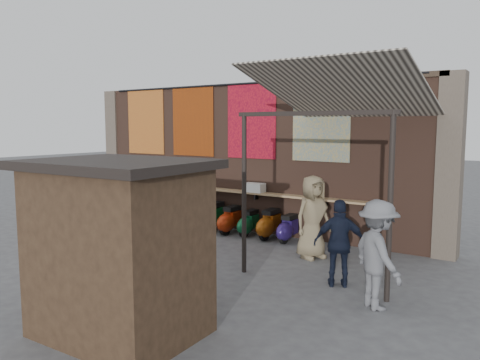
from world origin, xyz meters
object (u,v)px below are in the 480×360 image
at_px(scooter_stool_0, 151,210).
at_px(scooter_stool_6, 249,223).
at_px(scooter_stool_5, 230,220).
at_px(diner_left, 165,198).
at_px(shelf_box, 254,188).
at_px(scooter_stool_8, 288,229).
at_px(scooter_stool_3, 195,214).
at_px(scooter_stool_2, 182,211).
at_px(scooter_stool_4, 213,217).
at_px(scooter_stool_7, 269,224).
at_px(scooter_stool_1, 165,210).
at_px(diner_right, 179,200).
at_px(shopper_navy, 340,243).
at_px(market_stall, 119,253).
at_px(shopper_grey, 378,255).
at_px(shopper_tan, 313,217).

bearing_deg(scooter_stool_0, scooter_stool_6, 1.18).
distance_m(scooter_stool_5, diner_left, 2.09).
xyz_separation_m(shelf_box, scooter_stool_8, (1.18, -0.29, -0.91)).
distance_m(shelf_box, scooter_stool_3, 1.97).
bearing_deg(scooter_stool_2, scooter_stool_4, -2.64).
height_order(scooter_stool_5, scooter_stool_7, scooter_stool_7).
bearing_deg(scooter_stool_1, scooter_stool_7, 1.43).
height_order(scooter_stool_0, scooter_stool_2, scooter_stool_2).
height_order(scooter_stool_7, diner_right, diner_right).
height_order(shelf_box, scooter_stool_1, shelf_box).
bearing_deg(scooter_stool_5, scooter_stool_1, -179.65).
bearing_deg(scooter_stool_8, scooter_stool_1, -179.22).
bearing_deg(scooter_stool_5, scooter_stool_4, 178.31).
bearing_deg(scooter_stool_1, scooter_stool_2, 8.38).
distance_m(scooter_stool_4, scooter_stool_5, 0.59).
relative_size(scooter_stool_5, scooter_stool_7, 0.97).
distance_m(scooter_stool_7, scooter_stool_8, 0.56).
bearing_deg(scooter_stool_4, scooter_stool_6, 2.51).
bearing_deg(scooter_stool_3, shopper_navy, -23.86).
bearing_deg(shelf_box, scooter_stool_8, -13.96).
xyz_separation_m(scooter_stool_2, market_stall, (3.96, -5.88, 0.72)).
bearing_deg(scooter_stool_7, scooter_stool_2, -179.96).
xyz_separation_m(scooter_stool_1, scooter_stool_6, (2.87, 0.08, -0.06)).
height_order(scooter_stool_1, scooter_stool_2, scooter_stool_2).
height_order(scooter_stool_2, scooter_stool_6, scooter_stool_2).
distance_m(scooter_stool_2, diner_left, 0.65).
bearing_deg(scooter_stool_2, shelf_box, 6.55).
relative_size(scooter_stool_2, diner_right, 0.53).
height_order(shelf_box, scooter_stool_6, shelf_box).
bearing_deg(market_stall, shopper_grey, 45.86).
height_order(shelf_box, scooter_stool_5, shelf_box).
height_order(scooter_stool_5, shopper_tan, shopper_tan).
distance_m(shopper_navy, shopper_tan, 1.84).
relative_size(scooter_stool_0, shopper_navy, 0.46).
relative_size(scooter_stool_7, diner_right, 0.47).
xyz_separation_m(scooter_stool_1, shopper_navy, (6.31, -2.29, 0.39)).
height_order(shelf_box, scooter_stool_0, shelf_box).
bearing_deg(shopper_grey, diner_right, 19.82).
bearing_deg(scooter_stool_7, scooter_stool_8, -3.32).
bearing_deg(diner_right, scooter_stool_4, 7.67).
relative_size(shelf_box, shopper_grey, 0.31).
distance_m(scooter_stool_2, scooter_stool_6, 2.30).
distance_m(scooter_stool_0, shopper_tan, 5.81).
distance_m(diner_right, shopper_tan, 4.26).
bearing_deg(scooter_stool_6, diner_right, -165.61).
bearing_deg(diner_left, shopper_navy, -23.38).
relative_size(diner_right, shopper_tan, 0.93).
xyz_separation_m(shelf_box, shopper_tan, (2.27, -1.23, -0.34)).
distance_m(scooter_stool_3, diner_right, 0.66).
bearing_deg(scooter_stool_8, shopper_grey, -43.43).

